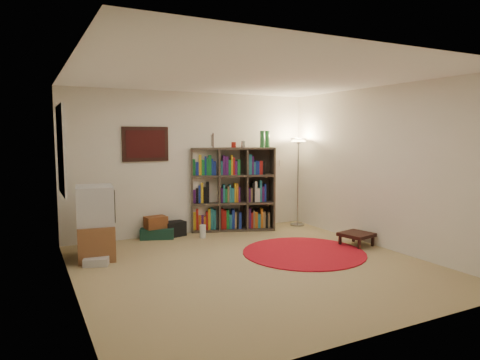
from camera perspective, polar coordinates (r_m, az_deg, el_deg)
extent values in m
cube|color=#9A845A|center=(5.86, 1.83, -11.46)|extent=(4.50, 4.50, 0.02)
cube|color=white|center=(5.64, 1.92, 13.75)|extent=(4.50, 4.50, 0.02)
cube|color=silver|center=(7.67, -6.33, 2.24)|extent=(4.50, 0.02, 2.50)
cube|color=silver|center=(3.81, 18.56, -1.83)|extent=(4.50, 0.02, 2.50)
cube|color=silver|center=(4.94, -21.73, -0.22)|extent=(0.02, 4.50, 2.50)
cube|color=silver|center=(6.99, 18.32, 1.61)|extent=(0.02, 4.50, 2.50)
cube|color=black|center=(7.36, -12.49, 4.70)|extent=(0.78, 0.04, 0.58)
cube|color=#440D0D|center=(7.34, -12.45, 4.70)|extent=(0.66, 0.01, 0.46)
cube|color=white|center=(6.22, -22.74, 3.71)|extent=(0.03, 1.00, 1.20)
cube|color=beige|center=(8.48, 5.51, 2.26)|extent=(0.08, 0.01, 0.12)
cube|color=#3F342A|center=(8.00, -0.99, -6.51)|extent=(1.58, 0.92, 0.03)
cube|color=#3F342A|center=(7.81, -1.01, 4.23)|extent=(1.58, 0.92, 0.03)
cube|color=#3F342A|center=(7.82, -6.44, -1.29)|extent=(0.18, 0.42, 1.52)
cube|color=#3F342A|center=(7.99, 4.32, -1.11)|extent=(0.18, 0.42, 1.52)
cube|color=#3F342A|center=(8.07, -1.17, -1.02)|extent=(1.44, 0.53, 1.52)
cube|color=#3F342A|center=(7.84, -2.84, -1.23)|extent=(0.17, 0.40, 1.46)
cube|color=#3F342A|center=(7.90, 0.83, -1.17)|extent=(0.17, 0.40, 1.46)
cube|color=#3F342A|center=(7.90, -1.00, -3.03)|extent=(1.51, 0.87, 0.03)
cube|color=#3F342A|center=(7.84, -1.00, 0.64)|extent=(1.51, 0.87, 0.03)
cube|color=gold|center=(7.87, -6.09, -5.36)|extent=(0.10, 0.18, 0.33)
cube|color=maroon|center=(7.86, -5.74, -5.15)|extent=(0.10, 0.18, 0.39)
cube|color=#B35D16|center=(7.88, -5.38, -5.59)|extent=(0.10, 0.18, 0.26)
cube|color=#441659|center=(7.88, -5.04, -5.58)|extent=(0.10, 0.18, 0.26)
cube|color=#B35D16|center=(7.88, -4.73, -5.65)|extent=(0.09, 0.18, 0.24)
cube|color=maroon|center=(7.88, -4.45, -5.36)|extent=(0.09, 0.18, 0.32)
cube|color=gold|center=(7.87, -4.14, -5.15)|extent=(0.10, 0.18, 0.38)
cube|color=#216E7B|center=(7.87, -3.79, -5.11)|extent=(0.10, 0.18, 0.39)
cube|color=#216E7B|center=(7.88, -3.43, -5.22)|extent=(0.10, 0.18, 0.36)
cube|color=#441659|center=(7.79, -6.12, -2.12)|extent=(0.10, 0.18, 0.24)
cube|color=black|center=(7.79, -5.75, -2.03)|extent=(0.10, 0.18, 0.27)
cube|color=navy|center=(7.79, -5.43, -1.85)|extent=(0.09, 0.18, 0.32)
cube|color=gold|center=(7.79, -5.10, -1.67)|extent=(0.10, 0.18, 0.36)
cube|color=black|center=(7.80, -4.73, -1.97)|extent=(0.10, 0.18, 0.28)
cube|color=black|center=(7.79, -4.34, -1.61)|extent=(0.11, 0.18, 0.38)
cube|color=#16702F|center=(7.73, -6.17, 1.70)|extent=(0.10, 0.18, 0.30)
cube|color=navy|center=(7.74, -5.75, 1.51)|extent=(0.11, 0.18, 0.25)
cube|color=gold|center=(7.74, -5.36, 1.99)|extent=(0.10, 0.18, 0.38)
cube|color=#16702F|center=(7.74, -4.97, 1.66)|extent=(0.11, 0.18, 0.29)
cube|color=navy|center=(7.74, -4.64, 1.88)|extent=(0.09, 0.17, 0.35)
cube|color=#16702F|center=(7.74, -4.39, 1.76)|extent=(0.09, 0.17, 0.31)
cube|color=#16702F|center=(7.74, -4.06, 1.97)|extent=(0.11, 0.18, 0.37)
cube|color=navy|center=(7.75, -3.73, 1.72)|extent=(0.08, 0.17, 0.30)
cube|color=navy|center=(7.75, -3.42, 1.56)|extent=(0.10, 0.18, 0.26)
cube|color=maroon|center=(7.89, -2.40, -5.14)|extent=(0.10, 0.18, 0.37)
cube|color=maroon|center=(7.90, -2.05, -5.24)|extent=(0.10, 0.18, 0.34)
cube|color=#16702F|center=(7.90, -1.68, -5.21)|extent=(0.10, 0.18, 0.35)
cube|color=#216E7B|center=(7.92, -1.31, -5.51)|extent=(0.10, 0.18, 0.26)
cube|color=navy|center=(7.91, -0.95, -5.18)|extent=(0.10, 0.18, 0.35)
cube|color=olive|center=(7.92, -0.64, -5.31)|extent=(0.08, 0.17, 0.31)
cube|color=black|center=(7.92, -0.37, -5.17)|extent=(0.09, 0.18, 0.35)
cube|color=navy|center=(7.93, -0.03, -5.36)|extent=(0.10, 0.18, 0.30)
cube|color=#441659|center=(7.82, -2.46, -2.01)|extent=(0.09, 0.17, 0.26)
cube|color=#216E7B|center=(7.82, -2.19, -1.79)|extent=(0.09, 0.18, 0.32)
cube|color=#16702F|center=(7.83, -1.89, -2.05)|extent=(0.09, 0.18, 0.25)
cube|color=olive|center=(7.83, -1.60, -1.89)|extent=(0.09, 0.17, 0.29)
cube|color=#216E7B|center=(7.83, -1.35, -1.78)|extent=(0.08, 0.17, 0.32)
cube|color=#216E7B|center=(7.84, -1.02, -1.99)|extent=(0.11, 0.18, 0.26)
cube|color=gold|center=(7.84, -0.69, -1.68)|extent=(0.09, 0.17, 0.34)
cube|color=#B35D16|center=(7.84, -0.42, -1.69)|extent=(0.09, 0.18, 0.34)
cube|color=#441659|center=(7.85, -0.15, -1.91)|extent=(0.09, 0.17, 0.28)
cube|color=#216E7B|center=(7.76, -2.49, 1.60)|extent=(0.09, 0.17, 0.26)
cube|color=#441659|center=(7.76, -2.18, 1.96)|extent=(0.10, 0.18, 0.36)
cube|color=#441659|center=(7.77, -1.80, 1.90)|extent=(0.11, 0.18, 0.34)
cube|color=#16702F|center=(7.78, -1.43, 1.69)|extent=(0.10, 0.18, 0.29)
cube|color=gold|center=(7.78, -1.13, 2.00)|extent=(0.09, 0.17, 0.37)
cube|color=maroon|center=(7.79, -0.87, 1.85)|extent=(0.09, 0.18, 0.33)
cube|color=#441659|center=(7.79, -0.57, 1.62)|extent=(0.09, 0.18, 0.26)
cube|color=#16702F|center=(7.80, -0.22, 1.70)|extent=(0.10, 0.18, 0.28)
cube|color=#441659|center=(7.95, 1.25, -5.06)|extent=(0.10, 0.18, 0.37)
cube|color=maroon|center=(7.97, 1.55, -5.34)|extent=(0.09, 0.18, 0.29)
cube|color=olive|center=(7.97, 1.82, -5.19)|extent=(0.09, 0.17, 0.33)
cube|color=#B35D16|center=(7.98, 2.13, -5.29)|extent=(0.10, 0.18, 0.30)
cube|color=#216E7B|center=(7.99, 2.50, -5.42)|extent=(0.10, 0.18, 0.26)
cube|color=#B35D16|center=(7.99, 2.84, -5.05)|extent=(0.10, 0.18, 0.36)
cube|color=olive|center=(8.00, 3.16, -5.23)|extent=(0.10, 0.18, 0.31)
cube|color=black|center=(8.02, 3.48, -5.45)|extent=(0.10, 0.18, 0.24)
cube|color=olive|center=(8.02, 3.78, -5.29)|extent=(0.09, 0.18, 0.28)
cube|color=#441659|center=(7.88, 1.23, -1.98)|extent=(0.09, 0.17, 0.25)
cube|color=olive|center=(7.89, 1.48, -1.96)|extent=(0.08, 0.17, 0.25)
cube|color=black|center=(7.89, 1.75, -1.61)|extent=(0.09, 0.18, 0.35)
cube|color=beige|center=(7.89, 2.07, -1.51)|extent=(0.10, 0.18, 0.37)
cube|color=beige|center=(7.91, 2.40, -1.96)|extent=(0.10, 0.18, 0.25)
cube|color=#216E7B|center=(7.91, 2.72, -1.44)|extent=(0.09, 0.18, 0.39)
cube|color=#441659|center=(7.92, 3.01, -1.83)|extent=(0.09, 0.18, 0.28)
cube|color=navy|center=(7.92, 3.29, -1.67)|extent=(0.09, 0.18, 0.32)
cube|color=#216E7B|center=(7.82, 1.31, 2.06)|extent=(0.11, 0.18, 0.38)
cube|color=#441659|center=(7.83, 1.65, 1.95)|extent=(0.09, 0.17, 0.35)
cube|color=#216E7B|center=(7.84, 1.89, 1.57)|extent=(0.08, 0.17, 0.24)
cube|color=navy|center=(7.85, 2.14, 1.65)|extent=(0.09, 0.17, 0.26)
cube|color=navy|center=(7.85, 2.40, 1.61)|extent=(0.09, 0.17, 0.25)
cube|color=maroon|center=(7.86, 2.74, 1.63)|extent=(0.11, 0.18, 0.26)
cube|color=black|center=(7.87, 3.11, 1.62)|extent=(0.10, 0.18, 0.25)
cube|color=black|center=(7.79, -4.23, 5.30)|extent=(0.18, 0.08, 0.26)
cube|color=gray|center=(7.77, -4.22, 5.30)|extent=(0.14, 0.06, 0.21)
cylinder|color=maroon|center=(7.81, -0.85, 4.71)|extent=(0.11, 0.11, 0.10)
cylinder|color=#9B9B9F|center=(7.83, 0.42, 4.80)|extent=(0.10, 0.10, 0.12)
cylinder|color=#31803F|center=(7.85, 2.99, 5.47)|extent=(0.11, 0.11, 0.30)
cylinder|color=#31803F|center=(7.94, 3.67, 5.47)|extent=(0.11, 0.11, 0.30)
cylinder|color=#9B9B9F|center=(8.44, 7.65, -5.91)|extent=(0.28, 0.28, 0.03)
cylinder|color=#9B9B9F|center=(8.31, 7.72, -0.50)|extent=(0.02, 0.02, 1.57)
cone|color=#9B9B9F|center=(8.26, 7.80, 5.12)|extent=(0.34, 0.34, 0.13)
cylinder|color=#FFD88C|center=(8.26, 7.80, 5.15)|extent=(0.27, 0.27, 0.02)
cylinder|color=black|center=(8.10, 2.67, -6.37)|extent=(0.19, 0.19, 0.03)
cylinder|color=black|center=(8.08, 2.67, -5.79)|extent=(0.04, 0.04, 0.14)
cylinder|color=black|center=(8.04, 2.74, -5.00)|extent=(0.34, 0.09, 0.33)
cube|color=brown|center=(6.50, -18.64, -7.67)|extent=(0.57, 0.76, 0.49)
cube|color=#BDBCC1|center=(6.40, -18.80, -3.16)|extent=(0.56, 0.64, 0.54)
cube|color=black|center=(6.41, -16.55, -3.07)|extent=(0.07, 0.51, 0.45)
cube|color=black|center=(6.41, -16.51, -3.07)|extent=(0.06, 0.45, 0.39)
cube|color=#BDBCC1|center=(6.19, -18.57, -10.21)|extent=(0.39, 0.35, 0.11)
cube|color=#123329|center=(7.49, -10.96, -6.91)|extent=(0.65, 0.53, 0.18)
cube|color=#5D2F17|center=(7.40, -11.17, -5.55)|extent=(0.38, 0.29, 0.20)
cube|color=black|center=(7.58, -8.93, -6.41)|extent=(0.43, 0.39, 0.26)
cylinder|color=silver|center=(7.37, -4.99, -6.85)|extent=(0.14, 0.14, 0.22)
cylinder|color=maroon|center=(6.53, 8.50, -9.52)|extent=(1.82, 1.82, 0.02)
cube|color=black|center=(7.08, 15.27, -7.02)|extent=(0.54, 0.54, 0.05)
cube|color=black|center=(6.86, 15.62, -8.30)|extent=(0.04, 0.04, 0.16)
cube|color=black|center=(7.15, 17.27, -7.77)|extent=(0.04, 0.04, 0.16)
cube|color=black|center=(7.06, 13.20, -7.83)|extent=(0.04, 0.04, 0.16)
cube|color=black|center=(7.34, 14.90, -7.33)|extent=(0.04, 0.04, 0.16)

